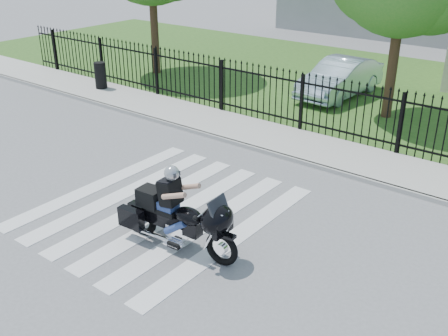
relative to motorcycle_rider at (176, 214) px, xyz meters
The scene contains 9 objects.
ground 1.74m from the motorcycle_rider, 144.71° to the left, with size 120.00×120.00×0.00m, color slate.
crosswalk 1.74m from the motorcycle_rider, 144.71° to the left, with size 5.00×5.50×0.01m, color silver, non-canonical shape.
sidewalk 6.09m from the motorcycle_rider, 102.37° to the left, with size 40.00×2.00×0.12m, color #ADAAA3.
curb 5.13m from the motorcycle_rider, 104.78° to the left, with size 40.00×0.12×0.12m, color #ADAAA3.
grass_strip 13.00m from the motorcycle_rider, 95.74° to the left, with size 40.00×12.00×0.02m, color #2E541C.
iron_fence 7.04m from the motorcycle_rider, 100.62° to the left, with size 26.00×0.04×1.80m.
motorcycle_rider is the anchor object (origin of this frame).
parked_car 11.24m from the motorcycle_rider, 100.60° to the left, with size 1.43×4.11×1.36m, color #ABC3D8.
litter_bin 11.35m from the motorcycle_rider, 147.05° to the left, with size 0.44×0.44×0.98m, color black.
Camera 1 is at (7.33, -7.19, 5.65)m, focal length 42.00 mm.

